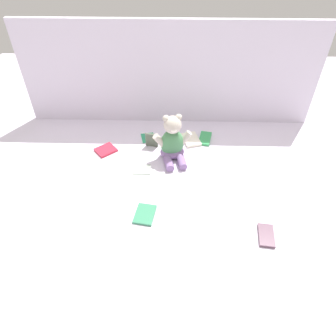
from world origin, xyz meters
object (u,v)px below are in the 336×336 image
object	(u,v)px
teddy_bear	(173,142)
book_case_6	(148,138)
book_case_2	(106,150)
book_case_5	(191,140)
book_case_4	(205,139)
book_case_1	(266,235)
book_case_3	(152,140)
book_case_0	(145,214)
book_case_7	(142,169)

from	to	relation	value
teddy_bear	book_case_6	xyz separation A→B (m)	(-0.15, 0.17, -0.09)
book_case_2	book_case_5	size ratio (longest dim) A/B	0.82
book_case_2	book_case_5	bearing A→B (deg)	62.73
book_case_5	book_case_4	bearing A→B (deg)	173.97
teddy_bear	book_case_5	size ratio (longest dim) A/B	2.00
book_case_1	book_case_4	bearing A→B (deg)	-65.88
book_case_3	book_case_5	distance (m)	0.24
book_case_2	book_case_6	world-z (taller)	book_case_2
book_case_4	book_case_5	xyz separation A→B (m)	(-0.09, -0.02, 0.00)
book_case_0	book_case_3	distance (m)	0.53
book_case_1	book_case_6	size ratio (longest dim) A/B	1.23
book_case_1	book_case_7	distance (m)	0.72
teddy_bear	book_case_4	world-z (taller)	teddy_bear
book_case_5	book_case_6	size ratio (longest dim) A/B	1.37
teddy_bear	book_case_0	size ratio (longest dim) A/B	2.22
teddy_bear	book_case_1	xyz separation A→B (m)	(0.42, -0.54, -0.09)
book_case_3	teddy_bear	bearing A→B (deg)	-26.79
book_case_2	book_case_4	world-z (taller)	book_case_4
book_case_6	book_case_7	world-z (taller)	same
book_case_0	book_case_3	world-z (taller)	book_case_3
book_case_2	book_case_6	size ratio (longest dim) A/B	1.12
book_case_4	book_case_6	distance (m)	0.35
teddy_bear	book_case_7	distance (m)	0.23
book_case_0	book_case_2	distance (m)	0.54
book_case_4	book_case_5	distance (m)	0.09
book_case_1	book_case_4	size ratio (longest dim) A/B	0.91
book_case_1	book_case_7	bearing A→B (deg)	-29.03
teddy_bear	book_case_2	xyz separation A→B (m)	(-0.39, 0.04, -0.09)
book_case_0	book_case_5	world-z (taller)	book_case_5
book_case_1	book_case_5	bearing A→B (deg)	-59.36
teddy_bear	book_case_5	world-z (taller)	teddy_bear
book_case_7	book_case_3	bearing A→B (deg)	-14.22
book_case_0	book_case_2	size ratio (longest dim) A/B	1.11
teddy_bear	book_case_0	bearing A→B (deg)	-116.84
book_case_2	book_case_3	distance (m)	0.27
book_case_0	book_case_6	xyz separation A→B (m)	(-0.03, 0.61, -0.00)
book_case_5	teddy_bear	bearing A→B (deg)	37.67
book_case_2	book_case_4	size ratio (longest dim) A/B	0.83
book_case_1	book_case_2	world-z (taller)	same
book_case_2	book_case_6	xyz separation A→B (m)	(0.24, 0.13, -0.00)
book_case_0	book_case_5	size ratio (longest dim) A/B	0.90
book_case_0	book_case_6	size ratio (longest dim) A/B	1.24
book_case_3	book_case_6	xyz separation A→B (m)	(-0.03, 0.08, -0.04)
book_case_0	book_case_1	world-z (taller)	book_case_1
book_case_5	book_case_6	bearing A→B (deg)	-20.68
teddy_bear	book_case_3	world-z (taller)	teddy_bear
book_case_2	book_case_5	xyz separation A→B (m)	(0.50, 0.11, 0.00)
book_case_7	teddy_bear	bearing A→B (deg)	-56.41
book_case_4	book_case_7	distance (m)	0.46
book_case_0	book_case_7	bearing A→B (deg)	107.17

